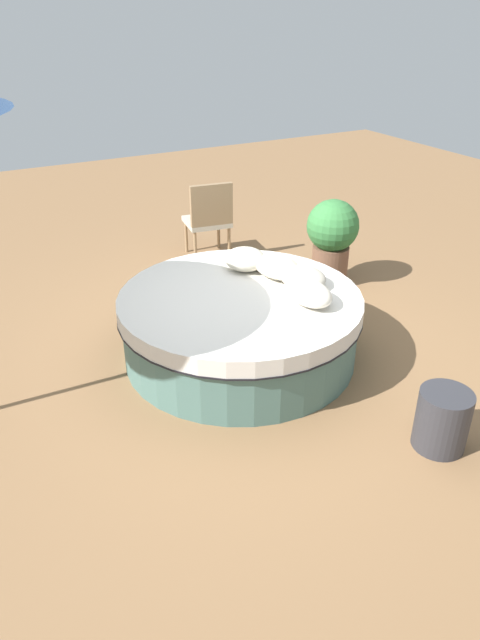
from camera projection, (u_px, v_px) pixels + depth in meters
name	position (u px, v px, depth m)	size (l,w,h in m)	color
ground_plane	(240.00, 355.00, 5.31)	(16.00, 16.00, 0.00)	olive
round_bed	(240.00, 325.00, 5.15)	(2.15, 2.15, 0.62)	#4C726B
throw_pillow_0	(308.00, 292.00, 4.85)	(0.51, 0.33, 0.19)	silver
throw_pillow_1	(303.00, 277.00, 5.15)	(0.45, 0.39, 0.16)	beige
throw_pillow_2	(276.00, 266.00, 5.35)	(0.56, 0.38, 0.17)	beige
throw_pillow_3	(245.00, 259.00, 5.46)	(0.41, 0.39, 0.20)	beige
patio_chair	(209.00, 216.00, 7.06)	(0.57, 0.59, 0.98)	#997A56
planter	(332.00, 237.00, 6.41)	(0.58, 0.58, 0.98)	brown
side_table	(442.00, 420.00, 4.12)	(0.38, 0.38, 0.46)	#333338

